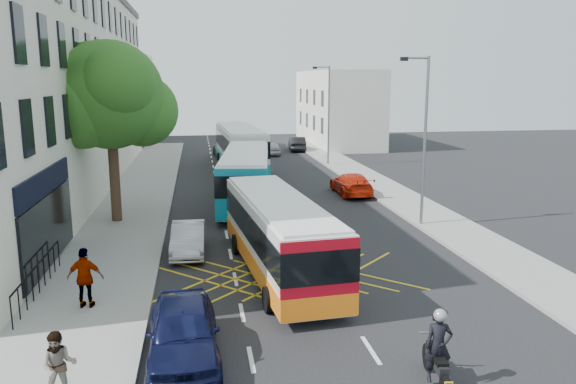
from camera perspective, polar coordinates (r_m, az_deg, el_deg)
name	(u,v)px	position (r m, az deg, el deg)	size (l,w,h in m)	color
ground	(371,350)	(15.67, 8.42, -15.62)	(120.00, 120.00, 0.00)	black
pavement_left	(117,222)	(29.42, -16.95, -2.91)	(5.00, 70.00, 0.15)	gray
pavement_right	(420,210)	(31.46, 13.30, -1.80)	(3.00, 70.00, 0.15)	gray
terrace_main	(41,85)	(38.98, -23.81, 9.95)	(8.30, 45.00, 13.50)	beige
terrace_far	(113,98)	(68.98, -17.38, 9.13)	(8.00, 20.00, 10.00)	silver
building_right	(337,108)	(63.25, 4.99, 8.54)	(6.00, 18.00, 8.00)	silver
street_tree	(109,96)	(28.56, -17.70, 9.26)	(6.30, 5.70, 8.80)	#382619
lamp_near	(423,132)	(27.51, 13.57, 5.92)	(1.45, 0.15, 8.00)	slate
lamp_far	(328,110)	(46.56, 4.04, 8.31)	(1.45, 0.15, 8.00)	slate
railings	(38,277)	(20.35, -24.03, -7.87)	(0.08, 5.60, 1.14)	black
bus_near	(279,234)	(20.62, -0.94, -4.33)	(3.28, 10.29, 2.84)	silver
bus_mid	(246,177)	(32.18, -4.32, 1.58)	(3.90, 11.21, 3.09)	silver
bus_far	(240,147)	(44.73, -4.91, 4.55)	(3.42, 12.25, 3.41)	silver
motorbike	(438,350)	(13.97, 14.99, -15.26)	(0.74, 2.17, 1.93)	black
parked_car_blue	(183,331)	(15.02, -10.59, -13.73)	(1.79, 4.44, 1.51)	black
parked_car_silver	(188,239)	(23.57, -10.10, -4.69)	(1.33, 3.82, 1.26)	#B4B6BD
red_hatchback	(351,184)	(35.26, 6.44, 0.84)	(1.90, 4.67, 1.36)	red
distant_car_grey	(226,150)	(52.60, -6.29, 4.28)	(2.14, 4.65, 1.29)	#3B3C42
distant_car_silver	(271,148)	(53.71, -1.72, 4.47)	(1.48, 3.69, 1.26)	#B5B7BD
distant_car_dark	(297,144)	(56.86, 0.92, 4.93)	(1.49, 4.27, 1.41)	black
pedestrian_near	(59,366)	(13.73, -22.26, -16.07)	(0.77, 0.60, 1.59)	gray
pedestrian_far	(85,278)	(18.49, -19.89, -8.20)	(1.11, 0.46, 1.90)	gray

